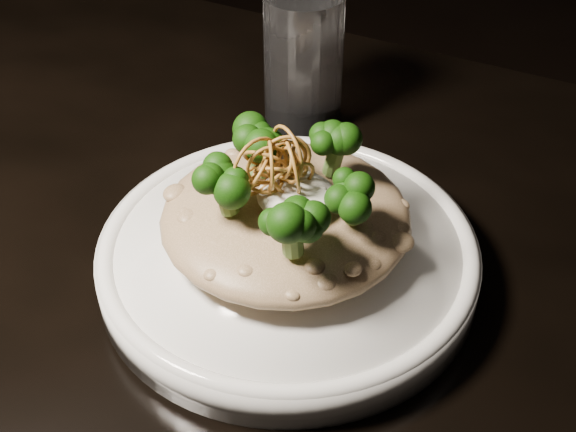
% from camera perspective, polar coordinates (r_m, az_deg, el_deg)
% --- Properties ---
extents(table, '(1.10, 0.80, 0.75)m').
position_cam_1_polar(table, '(0.65, -6.30, -9.33)').
color(table, black).
rests_on(table, ground).
extents(plate, '(0.27, 0.27, 0.03)m').
position_cam_1_polar(plate, '(0.58, 0.00, -3.09)').
color(plate, white).
rests_on(plate, table).
extents(risotto, '(0.18, 0.18, 0.04)m').
position_cam_1_polar(risotto, '(0.56, -0.17, -0.09)').
color(risotto, brown).
rests_on(risotto, plate).
extents(broccoli, '(0.11, 0.11, 0.04)m').
position_cam_1_polar(broccoli, '(0.53, -0.20, 2.41)').
color(broccoli, black).
rests_on(broccoli, risotto).
extents(cheese, '(0.05, 0.05, 0.01)m').
position_cam_1_polar(cheese, '(0.54, 0.58, 1.50)').
color(cheese, white).
rests_on(cheese, risotto).
extents(shallots, '(0.05, 0.05, 0.03)m').
position_cam_1_polar(shallots, '(0.53, -0.47, 3.80)').
color(shallots, brown).
rests_on(shallots, cheese).
extents(drinking_glass, '(0.07, 0.07, 0.12)m').
position_cam_1_polar(drinking_glass, '(0.72, 1.10, 11.07)').
color(drinking_glass, silver).
rests_on(drinking_glass, table).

